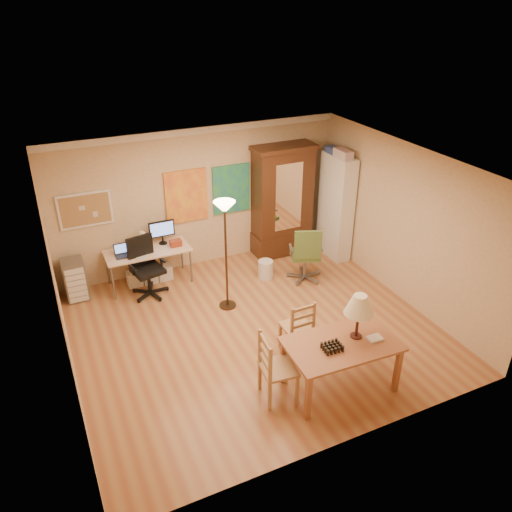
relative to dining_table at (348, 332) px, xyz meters
name	(u,v)px	position (x,y,z in m)	size (l,w,h in m)	color
floor	(255,330)	(-0.60, 1.63, -0.88)	(5.50, 5.50, 0.00)	#9B5A37
crown_molding	(196,131)	(-0.60, 4.09, 1.76)	(5.50, 0.08, 0.12)	white
corkboard	(85,210)	(-2.65, 4.10, 0.62)	(0.90, 0.04, 0.62)	#AE7A52
art_panel_left	(186,196)	(-0.85, 4.10, 0.57)	(0.80, 0.04, 1.00)	yellow
art_panel_right	(231,189)	(0.05, 4.10, 0.57)	(0.75, 0.04, 0.95)	teal
dining_table	(348,332)	(0.00, 0.00, 0.00)	(1.51, 0.95, 1.38)	brown
ladder_chair_back	(298,328)	(-0.24, 0.89, -0.46)	(0.42, 0.40, 0.90)	#9D6747
ladder_chair_left	(276,369)	(-0.96, 0.16, -0.41)	(0.49, 0.51, 1.00)	#9D6747
torchiere_lamp	(225,224)	(-0.74, 2.44, 0.68)	(0.35, 0.35, 1.93)	#392317
computer_desk	(150,262)	(-1.72, 3.79, -0.46)	(1.51, 0.66, 1.14)	beige
office_chair_black	(148,280)	(-1.86, 3.40, -0.59)	(0.66, 0.66, 1.08)	black
office_chair_green	(305,266)	(0.91, 2.66, -0.58)	(0.68, 0.68, 1.10)	slate
drawer_cart	(75,280)	(-3.04, 3.81, -0.51)	(0.37, 0.44, 0.73)	slate
armoire	(282,208)	(1.04, 3.87, 0.10)	(1.22, 0.58, 2.24)	#321F0D
bookshelf	(336,207)	(1.95, 3.33, 0.16)	(0.31, 0.83, 2.08)	white
wastebin	(266,269)	(0.27, 3.03, -0.70)	(0.28, 0.28, 0.35)	silver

